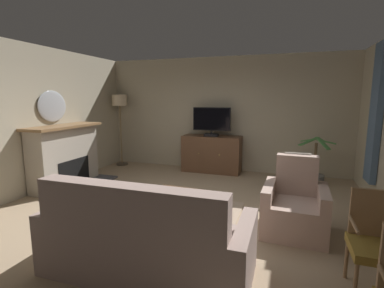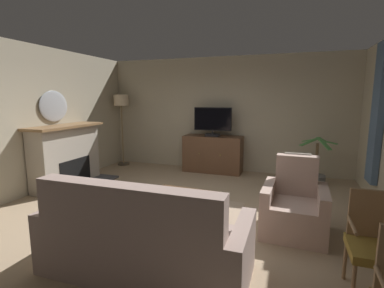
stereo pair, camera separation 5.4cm
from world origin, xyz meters
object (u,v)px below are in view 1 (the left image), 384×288
sofa_floral (145,244)px  television (212,121)px  wall_mirror_oval (52,106)px  folded_newspaper (188,194)px  fireplace (66,157)px  tv_remote (175,192)px  floor_lamp (120,106)px  side_chair_far_end (377,241)px  cat (114,195)px  coffee_table (185,197)px  armchair_near_window (295,208)px  potted_plant_on_hearth_side (314,175)px  tv_cabinet (212,155)px

sofa_floral → television: bearing=95.4°
wall_mirror_oval → folded_newspaper: (3.22, -0.86, -1.21)m
fireplace → television: bearing=38.6°
wall_mirror_oval → television: wall_mirror_oval is taller
tv_remote → floor_lamp: bearing=-93.7°
side_chair_far_end → wall_mirror_oval: bearing=162.0°
television → cat: (-1.17, -2.43, -1.18)m
sofa_floral → coffee_table: bearing=91.9°
armchair_near_window → sofa_floral: bearing=-134.2°
potted_plant_on_hearth_side → cat: 4.11m
tv_cabinet → floor_lamp: floor_lamp is taller
armchair_near_window → side_chair_far_end: (0.69, -1.07, 0.18)m
side_chair_far_end → armchair_near_window: bearing=122.7°
sofa_floral → floor_lamp: floor_lamp is taller
armchair_near_window → tv_remote: bearing=-173.4°
television → sofa_floral: television is taller
wall_mirror_oval → coffee_table: wall_mirror_oval is taller
fireplace → tv_cabinet: fireplace is taller
potted_plant_on_hearth_side → floor_lamp: floor_lamp is taller
fireplace → side_chair_far_end: fireplace is taller
tv_remote → sofa_floral: bearing=51.9°
tv_cabinet → cat: (-1.17, -2.48, -0.34)m
sofa_floral → armchair_near_window: size_ratio=2.08×
tv_cabinet → sofa_floral: sofa_floral is taller
armchair_near_window → cat: bearing=174.7°
television → tv_remote: television is taller
television → floor_lamp: size_ratio=0.48×
tv_remote → cat: size_ratio=0.27×
fireplace → side_chair_far_end: size_ratio=1.81×
television → sofa_floral: 4.35m
television → potted_plant_on_hearth_side: bearing=-6.9°
television → folded_newspaper: television is taller
folded_newspaper → side_chair_far_end: (2.16, -0.88, 0.07)m
side_chair_far_end → potted_plant_on_hearth_side: size_ratio=0.94×
television → potted_plant_on_hearth_side: size_ratio=0.90×
tv_remote → armchair_near_window: armchair_near_window is taller
wall_mirror_oval → sofa_floral: 4.10m
wall_mirror_oval → television: size_ratio=0.80×
television → floor_lamp: 2.54m
coffee_table → armchair_near_window: 1.53m
fireplace → side_chair_far_end: 5.42m
wall_mirror_oval → folded_newspaper: size_ratio=2.45×
tv_cabinet → tv_remote: tv_cabinet is taller
wall_mirror_oval → cat: wall_mirror_oval is taller
side_chair_far_end → potted_plant_on_hearth_side: bearing=93.9°
television → sofa_floral: size_ratio=0.43×
fireplace → television: (2.56, 2.04, 0.66)m
side_chair_far_end → floor_lamp: size_ratio=0.50×
folded_newspaper → floor_lamp: floor_lamp is taller
tv_cabinet → armchair_near_window: size_ratio=1.37×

